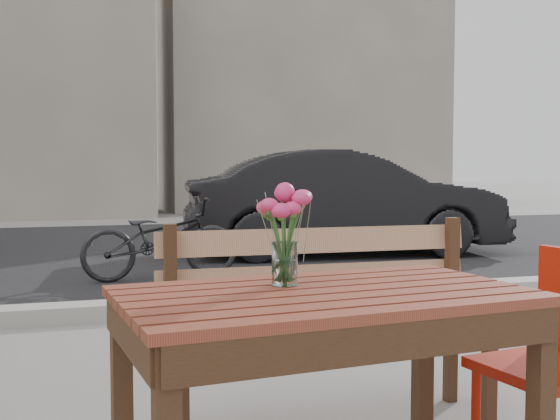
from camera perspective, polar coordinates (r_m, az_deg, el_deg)
name	(u,v)px	position (r m, az deg, el deg)	size (l,w,h in m)	color
street	(151,270)	(7.30, -10.45, -4.84)	(30.00, 8.12, 0.12)	black
backdrop_buildings	(109,55)	(16.72, -13.73, 12.17)	(15.50, 4.00, 8.00)	slate
main_table	(325,331)	(2.10, 3.67, -9.78)	(1.25, 0.81, 0.73)	#612B19
main_bench	(325,298)	(3.03, 3.67, -7.15)	(1.43, 0.45, 0.88)	#9C6F50
main_vase	(285,222)	(2.14, 0.39, -0.95)	(0.17, 0.17, 0.31)	white
parked_car	(344,203)	(8.67, 5.21, 0.60)	(1.35, 3.88, 1.28)	black
bicycle	(161,238)	(6.84, -9.67, -2.30)	(0.53, 1.51, 0.79)	black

